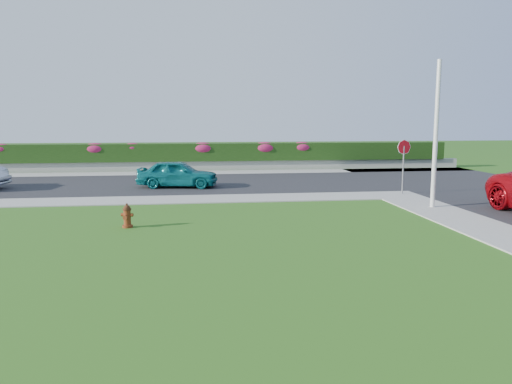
{
  "coord_description": "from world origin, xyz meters",
  "views": [
    {
      "loc": [
        -1.53,
        -10.93,
        3.21
      ],
      "look_at": [
        0.48,
        4.72,
        0.9
      ],
      "focal_mm": 35.0,
      "sensor_mm": 36.0,
      "label": 1
    }
  ],
  "objects": [
    {
      "name": "sidewalk_far",
      "position": [
        -6.0,
        9.0,
        0.02
      ],
      "size": [
        24.0,
        2.0,
        0.04
      ],
      "primitive_type": "cube",
      "color": "gray",
      "rests_on": "ground"
    },
    {
      "name": "flower_clump_b",
      "position": [
        -7.38,
        20.5,
        1.42
      ],
      "size": [
        1.4,
        0.9,
        0.7
      ],
      "primitive_type": "ellipsoid",
      "color": "#C0216B",
      "rests_on": "hedge"
    },
    {
      "name": "flower_clump_a",
      "position": [
        -12.82,
        20.5,
        1.45
      ],
      "size": [
        1.24,
        0.8,
        0.62
      ],
      "primitive_type": "ellipsoid",
      "color": "#C0216B",
      "rests_on": "hedge"
    },
    {
      "name": "stop_sign",
      "position": [
        7.41,
        9.29,
        1.73
      ],
      "size": [
        0.64,
        0.13,
        2.35
      ],
      "rotation": [
        0.0,
        0.0,
        -0.22
      ],
      "color": "slate",
      "rests_on": "ground"
    },
    {
      "name": "flower_clump_f",
      "position": [
        5.48,
        20.5,
        1.43
      ],
      "size": [
        1.38,
        0.89,
        0.69
      ],
      "primitive_type": "ellipsoid",
      "color": "#C0216B",
      "rests_on": "hedge"
    },
    {
      "name": "flower_clump_c",
      "position": [
        -5.15,
        20.5,
        1.47
      ],
      "size": [
        1.13,
        0.73,
        0.57
      ],
      "primitive_type": "ellipsoid",
      "color": "#C0216B",
      "rests_on": "hedge"
    },
    {
      "name": "flower_clump_d",
      "position": [
        -0.84,
        20.5,
        1.41
      ],
      "size": [
        1.47,
        0.94,
        0.73
      ],
      "primitive_type": "ellipsoid",
      "color": "#C0216B",
      "rests_on": "hedge"
    },
    {
      "name": "flower_clump_e",
      "position": [
        3.06,
        20.5,
        1.41
      ],
      "size": [
        1.48,
        0.95,
        0.74
      ],
      "primitive_type": "ellipsoid",
      "color": "#C0216B",
      "rests_on": "hedge"
    },
    {
      "name": "hedge",
      "position": [
        -1.0,
        20.6,
        1.15
      ],
      "size": [
        32.0,
        0.9,
        1.1
      ],
      "primitive_type": "cube",
      "color": "black",
      "rests_on": "retaining_wall"
    },
    {
      "name": "ground",
      "position": [
        0.0,
        0.0,
        0.0
      ],
      "size": [
        120.0,
        120.0,
        0.0
      ],
      "primitive_type": "plane",
      "color": "black",
      "rests_on": "ground"
    },
    {
      "name": "sedan_teal",
      "position": [
        -2.22,
        12.58,
        0.68
      ],
      "size": [
        3.92,
        2.08,
        1.27
      ],
      "primitive_type": "imported",
      "rotation": [
        0.0,
        0.0,
        1.41
      ],
      "color": "#0E676B",
      "rests_on": "street_far"
    },
    {
      "name": "utility_pole",
      "position": [
        7.13,
        6.02,
        2.64
      ],
      "size": [
        0.16,
        0.16,
        5.28
      ],
      "primitive_type": "cylinder",
      "color": "silver",
      "rests_on": "ground"
    },
    {
      "name": "street_far",
      "position": [
        -5.0,
        14.0,
        0.02
      ],
      "size": [
        26.0,
        8.0,
        0.04
      ],
      "primitive_type": "cube",
      "color": "black",
      "rests_on": "ground"
    },
    {
      "name": "sidewalk_beyond",
      "position": [
        -1.0,
        19.0,
        0.02
      ],
      "size": [
        34.0,
        2.0,
        0.04
      ],
      "primitive_type": "cube",
      "color": "gray",
      "rests_on": "ground"
    },
    {
      "name": "curb_corner",
      "position": [
        7.0,
        9.0,
        0.02
      ],
      "size": [
        2.0,
        2.0,
        0.04
      ],
      "primitive_type": "cube",
      "color": "gray",
      "rests_on": "ground"
    },
    {
      "name": "retaining_wall",
      "position": [
        -1.0,
        20.5,
        0.3
      ],
      "size": [
        34.0,
        0.4,
        0.6
      ],
      "primitive_type": "cube",
      "color": "gray",
      "rests_on": "ground"
    },
    {
      "name": "fire_hydrant",
      "position": [
        -3.49,
        4.04,
        0.35
      ],
      "size": [
        0.38,
        0.36,
        0.73
      ],
      "rotation": [
        0.0,
        0.0,
        -0.26
      ],
      "color": "#581B0D",
      "rests_on": "ground"
    }
  ]
}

